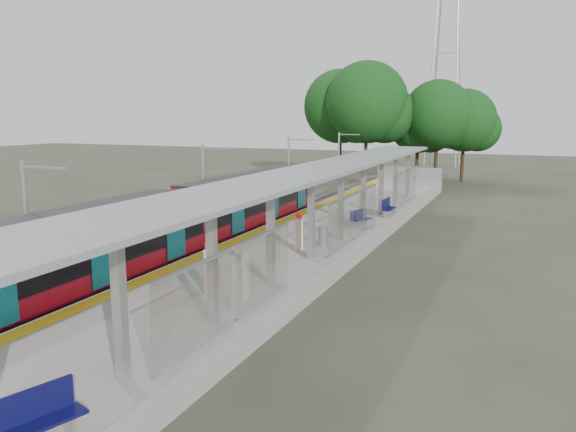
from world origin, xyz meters
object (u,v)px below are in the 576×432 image
object	(u,v)px
train	(185,222)
info_pillar_near	(209,272)
bench_far	(388,207)
info_pillar_far	(299,234)
bench_near	(35,418)
litter_bin	(323,237)
bench_mid	(360,218)

from	to	relation	value
train	info_pillar_near	distance (m)	7.92
info_pillar_near	bench_far	bearing A→B (deg)	98.13
info_pillar_near	info_pillar_far	distance (m)	7.04
bench_far	info_pillar_far	bearing A→B (deg)	-97.23
bench_near	litter_bin	distance (m)	17.12
bench_near	bench_mid	bearing A→B (deg)	109.66
bench_near	bench_far	world-z (taller)	bench_near
bench_far	bench_near	bearing A→B (deg)	-88.42
train	bench_far	bearing A→B (deg)	57.02
train	bench_near	distance (m)	16.57
train	litter_bin	size ratio (longest dim) A/B	30.04
bench_far	info_pillar_far	world-z (taller)	info_pillar_far
info_pillar_far	bench_mid	bearing A→B (deg)	89.78
bench_far	info_pillar_near	size ratio (longest dim) A/B	0.88
bench_mid	litter_bin	size ratio (longest dim) A/B	1.57
bench_near	info_pillar_far	world-z (taller)	info_pillar_far
train	litter_bin	bearing A→B (deg)	17.93
bench_mid	litter_bin	bearing A→B (deg)	-72.36
bench_near	litter_bin	bearing A→B (deg)	110.82
train	bench_near	bearing A→B (deg)	-65.76
info_pillar_near	info_pillar_far	size ratio (longest dim) A/B	1.07
bench_mid	info_pillar_far	xyz separation A→B (m)	(-1.05, -6.20, 0.23)
bench_mid	train	bearing A→B (deg)	-111.59
info_pillar_near	bench_near	bearing A→B (deg)	-63.79
litter_bin	bench_far	bearing A→B (deg)	84.25
bench_mid	bench_far	bearing A→B (deg)	101.39
bench_near	bench_mid	xyz separation A→B (m)	(-0.32, 22.23, -0.10)
bench_far	litter_bin	distance (m)	8.99
bench_near	info_pillar_far	bearing A→B (deg)	113.71
train	bench_mid	distance (m)	9.64
train	info_pillar_near	world-z (taller)	train
bench_near	info_pillar_near	xyz separation A→B (m)	(-1.77, 8.99, 0.18)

